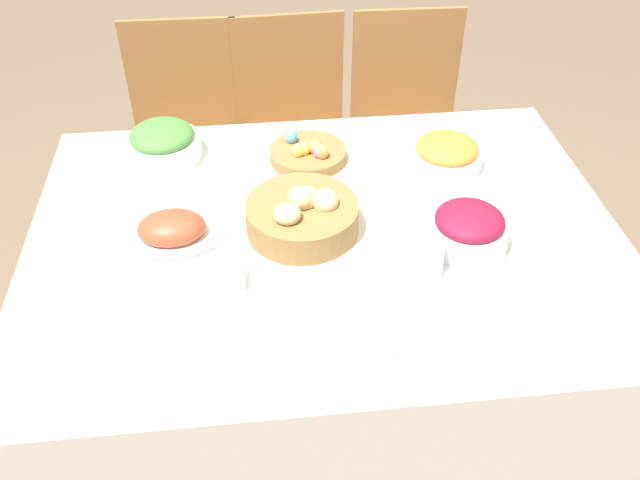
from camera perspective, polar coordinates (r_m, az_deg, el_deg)
name	(u,v)px	position (r m, az deg, el deg)	size (l,w,h in m)	color
ground_plane	(324,409)	(2.30, 0.35, -14.01)	(12.00, 12.00, 0.00)	brown
dining_table	(325,330)	(2.01, 0.40, -7.62)	(1.52, 1.13, 0.76)	silver
chair_far_right	(408,126)	(2.70, 7.40, 9.50)	(0.43, 0.43, 0.92)	olive
chair_far_center	(294,133)	(2.64, -2.21, 9.03)	(0.44, 0.44, 0.92)	olive
chair_far_left	(188,139)	(2.65, -11.06, 8.38)	(0.43, 0.43, 0.92)	olive
bread_basket	(303,215)	(1.72, -1.46, 2.10)	(0.29, 0.29, 0.13)	olive
egg_basket	(308,153)	(2.00, -1.01, 7.32)	(0.23, 0.23, 0.08)	olive
ham_platter	(172,230)	(1.75, -12.37, 0.87)	(0.27, 0.19, 0.08)	white
beet_salad_bowl	(468,228)	(1.71, 12.38, 0.96)	(0.20, 0.20, 0.11)	white
green_salad_bowl	(163,142)	(2.05, -13.10, 8.01)	(0.22, 0.22, 0.11)	white
carrot_bowl	(446,153)	(2.00, 10.59, 7.20)	(0.21, 0.21, 0.09)	white
dinner_plate	(341,333)	(1.48, 1.81, -7.85)	(0.25, 0.25, 0.01)	white
fork	(272,340)	(1.47, -4.07, -8.38)	(0.02, 0.20, 0.00)	#B7B7BC
knife	(410,328)	(1.51, 7.55, -7.38)	(0.02, 0.20, 0.00)	#B7B7BC
spoon	(423,327)	(1.51, 8.67, -7.26)	(0.02, 0.20, 0.00)	#B7B7BC
drinking_cup	(428,258)	(1.61, 9.11, -1.51)	(0.07, 0.07, 0.09)	silver
butter_dish	(223,279)	(1.60, -8.14, -3.30)	(0.10, 0.06, 0.03)	white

